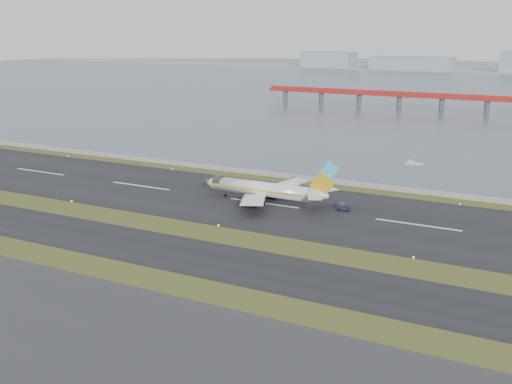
% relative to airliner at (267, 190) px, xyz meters
% --- Properties ---
extents(ground, '(1000.00, 1000.00, 0.00)m').
position_rel_airliner_xyz_m(ground, '(-0.10, -31.27, -3.46)').
color(ground, '#3B4719').
rests_on(ground, ground).
extents(taxiway_strip, '(1000.00, 18.00, 0.10)m').
position_rel_airliner_xyz_m(taxiway_strip, '(-0.10, -43.27, -3.41)').
color(taxiway_strip, black).
rests_on(taxiway_strip, ground).
extents(runway_strip, '(1000.00, 45.00, 0.10)m').
position_rel_airliner_xyz_m(runway_strip, '(-0.10, -1.27, -3.41)').
color(runway_strip, black).
rests_on(runway_strip, ground).
extents(seawall, '(1000.00, 2.50, 1.00)m').
position_rel_airliner_xyz_m(seawall, '(-0.10, 28.73, -2.96)').
color(seawall, '#979792').
rests_on(seawall, ground).
extents(bay_water, '(1400.00, 800.00, 1.30)m').
position_rel_airliner_xyz_m(bay_water, '(-0.10, 428.73, -3.46)').
color(bay_water, '#414F5E').
rests_on(bay_water, ground).
extents(red_pier, '(260.00, 5.00, 10.20)m').
position_rel_airliner_xyz_m(red_pier, '(19.90, 218.73, 3.82)').
color(red_pier, '#AE231D').
rests_on(red_pier, ground).
extents(airliner, '(38.52, 32.89, 12.80)m').
position_rel_airliner_xyz_m(airliner, '(0.00, 0.00, 0.00)').
color(airliner, white).
rests_on(airliner, ground).
extents(pushback_tug, '(3.22, 2.20, 1.91)m').
position_rel_airliner_xyz_m(pushback_tug, '(20.45, 1.97, -2.53)').
color(pushback_tug, black).
rests_on(pushback_tug, ground).
extents(workboat_near, '(6.21, 2.27, 1.48)m').
position_rel_airliner_xyz_m(workboat_near, '(21.09, 66.05, -2.99)').
color(workboat_near, '#B7B8BC').
rests_on(workboat_near, ground).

